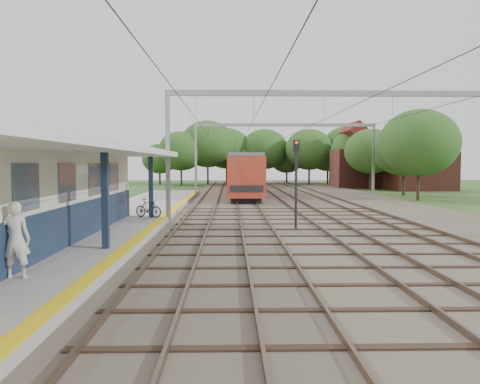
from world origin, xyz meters
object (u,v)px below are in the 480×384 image
object	(u,v)px
person	(15,240)
bicycle	(148,208)
train	(241,172)
signal_post	(296,174)

from	to	relation	value
person	bicycle	bearing A→B (deg)	-102.26
train	signal_post	bearing A→B (deg)	-86.67
person	train	xyz separation A→B (m)	(6.55, 42.09, 0.88)
person	train	bearing A→B (deg)	-106.70
person	signal_post	bearing A→B (deg)	-137.20
bicycle	train	xyz separation A→B (m)	(5.55, 29.07, 1.36)
train	bicycle	bearing A→B (deg)	-100.80
person	train	distance (m)	42.60
bicycle	person	bearing A→B (deg)	-158.73
signal_post	person	bearing A→B (deg)	-125.33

